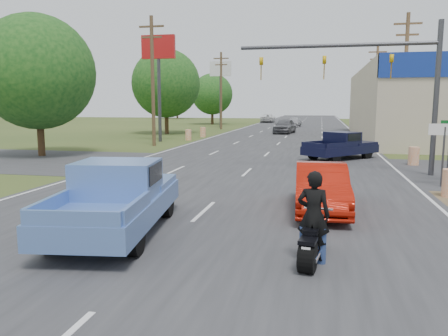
% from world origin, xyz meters
% --- Properties ---
extents(main_road, '(15.00, 180.00, 0.02)m').
position_xyz_m(main_road, '(0.00, 40.00, 0.01)').
color(main_road, '#2D2D30').
rests_on(main_road, ground).
extents(cross_road, '(120.00, 10.00, 0.02)m').
position_xyz_m(cross_road, '(0.00, 18.00, 0.01)').
color(cross_road, '#2D2D30').
rests_on(cross_road, ground).
extents(utility_pole_2, '(2.00, 0.28, 10.00)m').
position_xyz_m(utility_pole_2, '(9.50, 31.00, 5.32)').
color(utility_pole_2, '#4C3823').
rests_on(utility_pole_2, ground).
extents(utility_pole_3, '(2.00, 0.28, 10.00)m').
position_xyz_m(utility_pole_3, '(9.50, 49.00, 5.32)').
color(utility_pole_3, '#4C3823').
rests_on(utility_pole_3, ground).
extents(utility_pole_5, '(2.00, 0.28, 10.00)m').
position_xyz_m(utility_pole_5, '(-9.50, 28.00, 5.32)').
color(utility_pole_5, '#4C3823').
rests_on(utility_pole_5, ground).
extents(utility_pole_6, '(2.00, 0.28, 10.00)m').
position_xyz_m(utility_pole_6, '(-9.50, 52.00, 5.32)').
color(utility_pole_6, '#4C3823').
rests_on(utility_pole_6, ground).
extents(tree_0, '(7.14, 7.14, 8.84)m').
position_xyz_m(tree_0, '(-14.00, 20.00, 5.26)').
color(tree_0, '#422D19').
rests_on(tree_0, ground).
extents(tree_1, '(7.56, 7.56, 9.36)m').
position_xyz_m(tree_1, '(-13.50, 42.00, 5.57)').
color(tree_1, '#422D19').
rests_on(tree_1, ground).
extents(tree_2, '(6.72, 6.72, 8.32)m').
position_xyz_m(tree_2, '(-14.20, 66.00, 4.95)').
color(tree_2, '#422D19').
rests_on(tree_2, ground).
extents(tree_4, '(9.24, 9.24, 11.44)m').
position_xyz_m(tree_4, '(-55.00, 75.00, 6.82)').
color(tree_4, '#422D19').
rests_on(tree_4, ground).
extents(tree_6, '(8.82, 8.82, 10.92)m').
position_xyz_m(tree_6, '(-30.00, 95.00, 6.51)').
color(tree_6, '#422D19').
rests_on(tree_6, ground).
extents(barrel_1, '(0.56, 0.56, 1.00)m').
position_xyz_m(barrel_1, '(8.40, 20.50, 0.50)').
color(barrel_1, orange).
rests_on(barrel_1, ground).
extents(barrel_2, '(0.56, 0.56, 1.00)m').
position_xyz_m(barrel_2, '(-8.50, 34.00, 0.50)').
color(barrel_2, orange).
rests_on(barrel_2, ground).
extents(barrel_3, '(0.56, 0.56, 1.00)m').
position_xyz_m(barrel_3, '(-8.20, 38.00, 0.50)').
color(barrel_3, orange).
rests_on(barrel_3, ground).
extents(pole_sign_left_near, '(3.00, 0.35, 9.20)m').
position_xyz_m(pole_sign_left_near, '(-10.50, 32.00, 7.17)').
color(pole_sign_left_near, '#3F3F44').
rests_on(pole_sign_left_near, ground).
extents(pole_sign_left_far, '(3.00, 0.35, 9.20)m').
position_xyz_m(pole_sign_left_far, '(-10.50, 56.00, 7.17)').
color(pole_sign_left_far, '#3F3F44').
rests_on(pole_sign_left_far, ground).
extents(lane_sign, '(1.20, 0.08, 2.52)m').
position_xyz_m(lane_sign, '(8.20, 14.00, 1.90)').
color(lane_sign, '#3F3F44').
rests_on(lane_sign, ground).
extents(signal_mast, '(9.12, 0.40, 7.00)m').
position_xyz_m(signal_mast, '(5.82, 17.00, 4.80)').
color(signal_mast, '#3F3F44').
rests_on(signal_mast, ground).
extents(red_convertible, '(1.76, 4.48, 1.45)m').
position_xyz_m(red_convertible, '(3.50, 8.87, 0.73)').
color(red_convertible, '#AA1507').
rests_on(red_convertible, ground).
extents(motorcycle, '(0.69, 2.03, 1.03)m').
position_xyz_m(motorcycle, '(3.33, 4.22, 0.46)').
color(motorcycle, black).
rests_on(motorcycle, ground).
extents(rider, '(0.73, 0.54, 1.85)m').
position_xyz_m(rider, '(3.34, 4.27, 0.92)').
color(rider, black).
rests_on(rider, ground).
extents(blue_pickup, '(2.91, 5.82, 1.85)m').
position_xyz_m(blue_pickup, '(-1.60, 5.52, 0.93)').
color(blue_pickup, black).
rests_on(blue_pickup, ground).
extents(navy_pickup, '(4.69, 5.00, 1.65)m').
position_xyz_m(navy_pickup, '(4.72, 22.46, 0.83)').
color(navy_pickup, black).
rests_on(navy_pickup, ground).
extents(distant_car_grey, '(2.59, 5.15, 1.68)m').
position_xyz_m(distant_car_grey, '(-0.58, 45.37, 0.84)').
color(distant_car_grey, '#5B5B60').
rests_on(distant_car_grey, ground).
extents(distant_car_silver, '(2.37, 4.86, 1.36)m').
position_xyz_m(distant_car_silver, '(-0.50, 60.68, 0.68)').
color(distant_car_silver, '#AFAFB4').
rests_on(distant_car_silver, ground).
extents(distant_car_white, '(2.78, 5.55, 1.51)m').
position_xyz_m(distant_car_white, '(-6.09, 75.52, 0.75)').
color(distant_car_white, silver).
rests_on(distant_car_white, ground).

